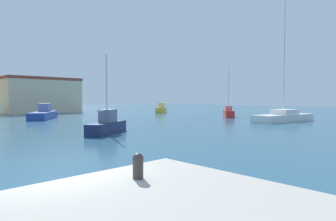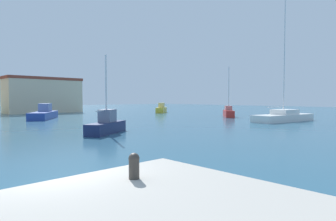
{
  "view_description": "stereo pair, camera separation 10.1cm",
  "coord_description": "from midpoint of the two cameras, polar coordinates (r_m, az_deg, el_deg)",
  "views": [
    {
      "loc": [
        -2.82,
        -6.79,
        2.68
      ],
      "look_at": [
        23.32,
        20.49,
        1.08
      ],
      "focal_mm": 30.94,
      "sensor_mm": 36.0,
      "label": 1
    },
    {
      "loc": [
        -2.74,
        -6.86,
        2.68
      ],
      "look_at": [
        23.32,
        20.49,
        1.08
      ],
      "focal_mm": 30.94,
      "sensor_mm": 36.0,
      "label": 2
    }
  ],
  "objects": [
    {
      "name": "water",
      "position": [
        32.29,
        -10.05,
        -2.38
      ],
      "size": [
        160.0,
        160.0,
        0.0
      ],
      "primitive_type": "plane",
      "color": "#285670",
      "rests_on": "ground"
    },
    {
      "name": "sailboat_white_far_right",
      "position": [
        36.34,
        21.87,
        -1.07
      ],
      "size": [
        9.18,
        3.71,
        14.32
      ],
      "color": "white",
      "rests_on": "water"
    },
    {
      "name": "sailboat_red_distant_north",
      "position": [
        42.69,
        11.9,
        -0.36
      ],
      "size": [
        4.28,
        3.93,
        7.19
      ],
      "color": "#B22823",
      "rests_on": "water"
    },
    {
      "name": "sailboat_navy_far_left",
      "position": [
        22.62,
        -11.88,
        -2.8
      ],
      "size": [
        4.61,
        3.57,
        5.98
      ],
      "color": "#19234C",
      "rests_on": "water"
    },
    {
      "name": "motorboat_blue_mid_harbor",
      "position": [
        41.2,
        -23.18,
        -0.63
      ],
      "size": [
        6.0,
        7.56,
        2.0
      ],
      "color": "#233D93",
      "rests_on": "water"
    },
    {
      "name": "waterfront_apartments",
      "position": [
        58.43,
        -23.29,
        2.8
      ],
      "size": [
        13.24,
        5.28,
        6.53
      ],
      "color": "beige",
      "rests_on": "ground"
    },
    {
      "name": "mooring_bollard",
      "position": [
        6.24,
        -6.24,
        -10.59
      ],
      "size": [
        0.24,
        0.24,
        0.55
      ],
      "color": "#38332D",
      "rests_on": "pier_quay"
    },
    {
      "name": "motorboat_yellow_outer_mooring",
      "position": [
        53.98,
        -1.27,
        0.25
      ],
      "size": [
        4.49,
        3.95,
        1.83
      ],
      "color": "gold",
      "rests_on": "water"
    }
  ]
}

